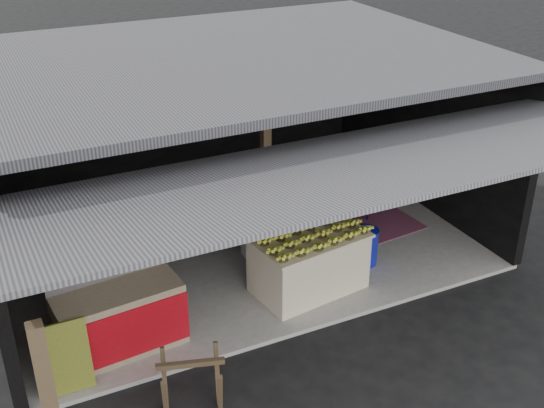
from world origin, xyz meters
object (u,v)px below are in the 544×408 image
banana_table (309,262)px  water_barrel (365,247)px  plastic_chair (354,192)px  sawhorse (191,381)px  neighbor_stall (119,316)px  white_crate (280,223)px

banana_table → water_barrel: 1.10m
banana_table → plastic_chair: bearing=34.7°
sawhorse → water_barrel: (3.30, 1.72, -0.12)m
neighbor_stall → sawhorse: neighbor_stall is taller
white_crate → neighbor_stall: (-2.70, -1.09, -0.09)m
white_crate → sawhorse: bearing=-134.5°
white_crate → sawhorse: 3.35m
neighbor_stall → plastic_chair: (4.35, 1.68, -0.01)m
neighbor_stall → water_barrel: (3.73, 0.36, -0.20)m
banana_table → water_barrel: (1.07, 0.22, -0.16)m
banana_table → sawhorse: 2.69m
white_crate → neighbor_stall: neighbor_stall is taller
white_crate → plastic_chair: 1.75m
neighbor_stall → plastic_chair: 4.66m
water_barrel → plastic_chair: plastic_chair is taller
neighbor_stall → water_barrel: 3.75m
banana_table → plastic_chair: banana_table is taller
plastic_chair → sawhorse: bearing=-143.5°
neighbor_stall → plastic_chair: bearing=15.5°
water_barrel → neighbor_stall: bearing=-174.5°
sawhorse → white_crate: bearing=63.8°
sawhorse → water_barrel: 3.72m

